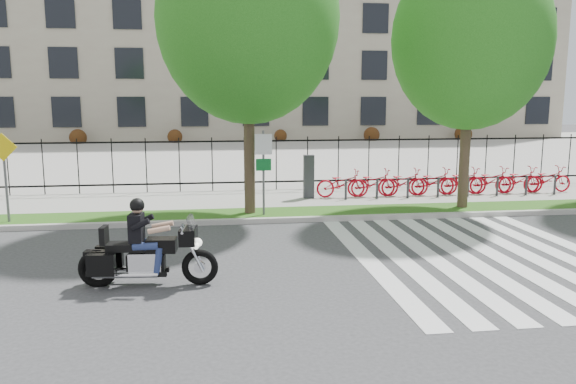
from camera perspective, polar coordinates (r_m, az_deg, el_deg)
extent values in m
plane|color=#333336|center=(12.33, -1.80, -7.36)|extent=(120.00, 120.00, 0.00)
cube|color=#AAA7A0|center=(16.26, -3.32, -2.94)|extent=(60.00, 0.20, 0.15)
cube|color=#235114|center=(17.09, -3.55, -2.33)|extent=(60.00, 1.50, 0.15)
cube|color=#A19F97|center=(19.54, -4.10, -0.84)|extent=(60.00, 3.50, 0.15)
cube|color=#A19F97|center=(36.92, -5.89, 3.98)|extent=(80.00, 34.00, 0.10)
cube|color=gray|center=(57.11, -6.79, 15.90)|extent=(60.00, 20.00, 20.00)
cylinder|color=black|center=(26.30, 17.55, 5.63)|extent=(0.14, 0.14, 4.00)
cylinder|color=black|center=(26.25, 17.76, 9.77)|extent=(0.06, 0.70, 0.70)
sphere|color=white|center=(26.11, 17.07, 10.03)|extent=(0.36, 0.36, 0.36)
sphere|color=white|center=(26.41, 18.47, 9.95)|extent=(0.36, 0.36, 0.36)
cylinder|color=#38281E|center=(16.78, -3.95, 4.80)|extent=(0.32, 0.32, 4.11)
ellipsoid|color=#195D15|center=(16.87, -4.10, 17.20)|extent=(5.27, 5.27, 6.06)
cylinder|color=#38281E|center=(18.53, 17.54, 4.28)|extent=(0.32, 0.32, 3.76)
ellipsoid|color=#195D15|center=(18.55, 18.07, 14.54)|extent=(4.79, 4.79, 5.51)
cube|color=#2D2D33|center=(19.41, 2.12, 1.58)|extent=(0.35, 0.25, 1.50)
imported|color=#B70515|center=(19.69, 5.56, 0.87)|extent=(1.85, 0.64, 0.97)
cylinder|color=#2D2D33|center=(19.23, 5.90, 0.25)|extent=(0.08, 0.08, 0.70)
imported|color=#B70515|center=(19.97, 8.63, 0.93)|extent=(1.85, 0.64, 0.97)
cylinder|color=#2D2D33|center=(19.51, 9.04, 0.32)|extent=(0.08, 0.08, 0.70)
imported|color=#B70515|center=(20.30, 11.61, 0.99)|extent=(1.85, 0.64, 0.97)
cylinder|color=#2D2D33|center=(19.86, 12.08, 0.39)|extent=(0.08, 0.08, 0.70)
imported|color=#B70515|center=(20.69, 14.49, 1.04)|extent=(1.85, 0.64, 0.97)
cylinder|color=#2D2D33|center=(20.26, 15.00, 0.45)|extent=(0.08, 0.08, 0.70)
imported|color=#B70515|center=(21.13, 17.25, 1.08)|extent=(1.85, 0.64, 0.97)
cylinder|color=#2D2D33|center=(20.71, 17.81, 0.51)|extent=(0.08, 0.08, 0.70)
imported|color=#B70515|center=(21.62, 19.90, 1.12)|extent=(1.85, 0.64, 0.97)
cylinder|color=#2D2D33|center=(21.20, 20.50, 0.56)|extent=(0.08, 0.08, 0.70)
imported|color=#B70515|center=(22.15, 22.42, 1.16)|extent=(1.85, 0.64, 0.97)
cylinder|color=#2D2D33|center=(21.75, 23.05, 0.61)|extent=(0.08, 0.08, 0.70)
imported|color=#B70515|center=(22.72, 24.82, 1.19)|extent=(1.85, 0.64, 0.97)
cylinder|color=#2D2D33|center=(22.33, 25.48, 0.66)|extent=(0.08, 0.08, 0.70)
cylinder|color=#59595B|center=(16.55, -2.51, 1.94)|extent=(0.07, 0.07, 2.50)
cube|color=white|center=(16.42, -2.51, 4.87)|extent=(0.50, 0.03, 0.60)
cube|color=#0C6626|center=(16.47, -2.50, 2.79)|extent=(0.45, 0.03, 0.35)
cylinder|color=#59595B|center=(17.44, -26.76, 1.15)|extent=(0.07, 0.07, 2.40)
cube|color=yellow|center=(17.31, -27.02, 4.08)|extent=(0.78, 0.03, 0.78)
torus|color=black|center=(11.08, -8.94, -7.55)|extent=(0.72, 0.19, 0.71)
torus|color=black|center=(11.44, -18.77, -7.39)|extent=(0.76, 0.22, 0.75)
cube|color=black|center=(10.93, -10.10, -4.40)|extent=(0.35, 0.59, 0.31)
cube|color=#26262B|center=(10.87, -9.76, -3.20)|extent=(0.20, 0.52, 0.31)
cube|color=silver|center=(11.20, -14.22, -6.94)|extent=(0.64, 0.40, 0.41)
cube|color=black|center=(11.05, -12.72, -5.28)|extent=(0.59, 0.39, 0.27)
cube|color=black|center=(11.19, -16.10, -5.34)|extent=(0.75, 0.43, 0.14)
cube|color=black|center=(11.24, -18.19, -4.20)|extent=(0.13, 0.36, 0.35)
cube|color=black|center=(11.07, -18.47, -7.05)|extent=(0.52, 0.21, 0.41)
cube|color=black|center=(11.64, -17.67, -6.20)|extent=(0.52, 0.21, 0.41)
cube|color=black|center=(11.06, -15.15, -3.51)|extent=(0.28, 0.43, 0.53)
sphere|color=tan|center=(10.97, -15.08, -1.52)|extent=(0.24, 0.24, 0.24)
sphere|color=black|center=(10.96, -15.09, -1.31)|extent=(0.28, 0.28, 0.28)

